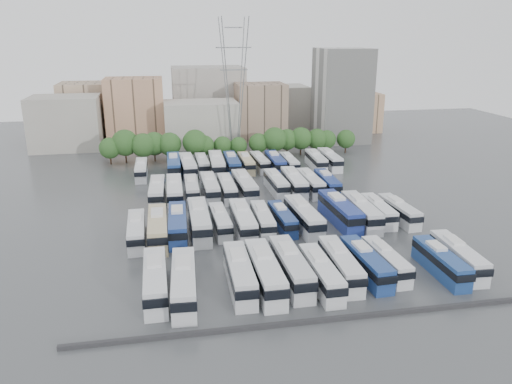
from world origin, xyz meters
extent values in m
plane|color=#424447|center=(0.00, 0.00, 0.00)|extent=(220.00, 220.00, 0.00)
cube|color=#2D2D30|center=(0.00, -33.00, 0.25)|extent=(56.00, 0.50, 0.50)
cylinder|color=black|center=(-29.24, 42.02, 1.05)|extent=(0.36, 0.36, 2.11)
sphere|color=#234C1E|center=(-29.24, 42.02, 3.91)|extent=(5.06, 5.06, 5.06)
cylinder|color=black|center=(-25.70, 42.75, 1.32)|extent=(0.36, 0.36, 2.65)
sphere|color=#234C1E|center=(-25.70, 42.75, 4.92)|extent=(6.35, 6.35, 6.35)
cylinder|color=black|center=(-21.40, 41.25, 1.20)|extent=(0.36, 0.36, 2.40)
sphere|color=#234C1E|center=(-21.40, 41.25, 4.45)|extent=(5.75, 5.75, 5.75)
cylinder|color=black|center=(-18.83, 42.83, 1.18)|extent=(0.36, 0.36, 2.37)
sphere|color=#234C1E|center=(-18.83, 42.83, 4.40)|extent=(5.68, 5.68, 5.68)
cylinder|color=black|center=(-15.11, 41.82, 1.17)|extent=(0.36, 0.36, 2.35)
sphere|color=#234C1E|center=(-15.11, 41.82, 4.36)|extent=(5.64, 5.64, 5.64)
cylinder|color=black|center=(-9.04, 41.32, 1.27)|extent=(0.36, 0.36, 2.54)
sphere|color=#234C1E|center=(-9.04, 41.32, 4.72)|extent=(6.10, 6.10, 6.10)
cylinder|color=black|center=(-6.80, 41.60, 1.02)|extent=(0.36, 0.36, 2.04)
sphere|color=#234C1E|center=(-6.80, 41.60, 3.78)|extent=(4.89, 4.89, 4.89)
cylinder|color=black|center=(-2.24, 42.19, 0.93)|extent=(0.36, 0.36, 1.86)
sphere|color=#234C1E|center=(-2.24, 42.19, 3.46)|extent=(4.47, 4.47, 4.47)
cylinder|color=black|center=(1.72, 41.90, 0.89)|extent=(0.36, 0.36, 1.78)
sphere|color=#234C1E|center=(1.72, 41.90, 3.31)|extent=(4.27, 4.27, 4.27)
cylinder|color=black|center=(6.76, 41.74, 1.02)|extent=(0.36, 0.36, 2.03)
sphere|color=#234C1E|center=(6.76, 41.74, 3.78)|extent=(4.88, 4.88, 4.88)
cylinder|color=black|center=(10.77, 41.17, 1.26)|extent=(0.36, 0.36, 2.52)
sphere|color=#234C1E|center=(10.77, 41.17, 4.67)|extent=(6.04, 6.04, 6.04)
cylinder|color=black|center=(14.39, 42.82, 1.11)|extent=(0.36, 0.36, 2.23)
sphere|color=#234C1E|center=(14.39, 42.82, 4.14)|extent=(5.35, 5.35, 5.35)
cylinder|color=black|center=(17.94, 42.52, 1.18)|extent=(0.36, 0.36, 2.36)
sphere|color=#234C1E|center=(17.94, 42.52, 4.38)|extent=(5.66, 5.66, 5.66)
cylinder|color=black|center=(22.19, 42.59, 1.09)|extent=(0.36, 0.36, 2.18)
sphere|color=#234C1E|center=(22.19, 42.59, 4.05)|extent=(5.24, 5.24, 5.24)
cylinder|color=black|center=(24.93, 42.84, 1.01)|extent=(0.36, 0.36, 2.03)
sphere|color=#234C1E|center=(24.93, 42.84, 3.76)|extent=(4.86, 4.86, 4.86)
cylinder|color=black|center=(30.12, 42.75, 1.00)|extent=(0.36, 0.36, 2.00)
sphere|color=#234C1E|center=(30.12, 42.75, 3.72)|extent=(4.80, 4.80, 4.80)
cube|color=#9E998E|center=(-42.00, 62.00, 7.00)|extent=(18.00, 14.00, 14.00)
cube|color=tan|center=(-24.00, 68.00, 9.00)|extent=(16.00, 12.00, 18.00)
cube|color=#ADA89E|center=(-6.00, 60.00, 6.00)|extent=(20.00, 14.00, 12.00)
cube|color=gray|center=(12.00, 66.00, 8.00)|extent=(14.00, 12.00, 16.00)
cube|color=gray|center=(-2.00, 80.00, 10.00)|extent=(22.00, 16.00, 20.00)
cube|color=tan|center=(-38.00, 78.00, 8.00)|extent=(16.00, 14.00, 16.00)
cube|color=#A39E93|center=(20.00, 78.00, 7.00)|extent=(18.00, 14.00, 14.00)
cube|color=tan|center=(44.00, 72.00, 6.00)|extent=(14.00, 12.00, 12.00)
cube|color=gray|center=(-14.00, 74.00, 5.00)|extent=(12.00, 10.00, 10.00)
cube|color=silver|center=(34.00, 58.00, 13.00)|extent=(14.00, 14.00, 26.00)
cylinder|color=slate|center=(0.00, 48.00, 17.00)|extent=(2.90, 2.91, 33.83)
cylinder|color=slate|center=(0.00, 52.00, 17.00)|extent=(2.90, 2.91, 33.83)
cylinder|color=slate|center=(4.00, 48.00, 17.00)|extent=(2.90, 2.91, 33.83)
cylinder|color=slate|center=(4.00, 52.00, 17.00)|extent=(2.90, 2.91, 33.83)
cube|color=slate|center=(2.00, 50.00, 31.28)|extent=(4.50, 0.30, 0.30)
cube|color=slate|center=(2.00, 50.00, 26.52)|extent=(9.00, 0.30, 0.30)
cube|color=slate|center=(2.00, 50.00, 21.08)|extent=(7.00, 0.30, 0.30)
cube|color=silver|center=(-18.35, -23.59, 1.77)|extent=(2.82, 12.51, 3.54)
cube|color=black|center=(-18.35, -23.75, 2.44)|extent=(2.95, 12.70, 1.04)
cube|color=silver|center=(-18.37, -22.03, 3.76)|extent=(1.81, 3.35, 0.46)
cube|color=silver|center=(-15.02, -24.88, 1.83)|extent=(3.35, 13.02, 3.66)
cube|color=black|center=(-15.03, -25.04, 2.53)|extent=(3.48, 13.22, 1.08)
cube|color=silver|center=(-14.95, -23.27, 3.89)|extent=(1.99, 3.52, 0.47)
cube|color=silver|center=(-8.16, -23.66, 1.77)|extent=(2.89, 12.57, 3.55)
cube|color=black|center=(-8.16, -23.82, 2.45)|extent=(3.01, 12.76, 1.04)
cube|color=silver|center=(-8.13, -22.09, 3.78)|extent=(1.83, 3.37, 0.46)
cube|color=silver|center=(-5.07, -24.08, 1.86)|extent=(2.85, 13.16, 3.73)
cube|color=black|center=(-5.07, -24.24, 2.57)|extent=(2.98, 13.36, 1.10)
cube|color=silver|center=(-5.08, -22.43, 3.97)|extent=(1.88, 3.51, 0.48)
cube|color=silver|center=(-1.54, -23.21, 1.83)|extent=(2.91, 12.95, 3.66)
cube|color=black|center=(-1.54, -23.37, 2.53)|extent=(3.05, 13.14, 1.08)
cube|color=silver|center=(-1.56, -21.59, 3.90)|extent=(1.87, 3.47, 0.47)
cube|color=silver|center=(1.78, -25.17, 1.65)|extent=(2.57, 11.68, 3.31)
cube|color=black|center=(1.78, -25.32, 2.28)|extent=(2.68, 11.86, 0.97)
cube|color=silver|center=(1.77, -23.71, 3.52)|extent=(1.68, 3.12, 0.43)
cube|color=silver|center=(4.94, -23.40, 1.70)|extent=(2.88, 12.04, 3.39)
cube|color=black|center=(4.93, -23.55, 2.34)|extent=(3.01, 12.22, 1.00)
cube|color=silver|center=(4.98, -21.90, 3.61)|extent=(1.79, 3.24, 0.44)
cube|color=navy|center=(8.37, -23.46, 1.64)|extent=(2.99, 11.71, 3.29)
cube|color=black|center=(8.37, -23.61, 2.27)|extent=(3.12, 11.89, 0.97)
cube|color=silver|center=(8.30, -22.01, 3.50)|extent=(1.78, 3.17, 0.43)
cube|color=silver|center=(11.36, -23.01, 1.50)|extent=(2.66, 10.69, 3.01)
cube|color=black|center=(11.37, -23.15, 2.08)|extent=(2.77, 10.85, 0.88)
cube|color=silver|center=(11.31, -21.69, 3.20)|extent=(1.61, 2.89, 0.39)
cube|color=navy|center=(18.15, -24.83, 1.58)|extent=(2.45, 11.20, 3.17)
cube|color=black|center=(18.15, -24.97, 2.19)|extent=(2.56, 11.37, 0.93)
cube|color=silver|center=(18.16, -23.43, 3.37)|extent=(1.60, 2.99, 0.41)
cube|color=silver|center=(21.22, -23.87, 1.64)|extent=(3.04, 11.69, 3.28)
cube|color=black|center=(21.21, -24.02, 2.27)|extent=(3.17, 11.87, 0.97)
cube|color=silver|center=(21.29, -22.43, 3.49)|extent=(1.80, 3.17, 0.42)
cube|color=silver|center=(-21.23, -6.79, 1.63)|extent=(2.74, 11.55, 3.25)
cube|color=black|center=(-21.23, -6.94, 2.25)|extent=(2.86, 11.72, 0.96)
cube|color=silver|center=(-21.27, -5.36, 3.47)|extent=(1.71, 3.10, 0.42)
cube|color=#C4B386|center=(-18.07, -6.75, 1.83)|extent=(2.76, 12.93, 3.66)
cube|color=black|center=(-18.07, -6.91, 2.53)|extent=(2.89, 13.12, 1.08)
cube|color=silver|center=(-18.07, -5.13, 3.90)|extent=(1.83, 3.45, 0.47)
cube|color=navy|center=(-15.05, -5.57, 1.78)|extent=(3.08, 12.66, 3.56)
cube|color=black|center=(-15.05, -5.73, 2.46)|extent=(3.21, 12.85, 1.05)
cube|color=silver|center=(-15.00, -4.00, 3.79)|extent=(1.89, 3.41, 0.46)
cube|color=silver|center=(-11.66, -4.99, 1.90)|extent=(2.91, 13.39, 3.79)
cube|color=black|center=(-11.66, -5.16, 2.62)|extent=(3.04, 13.59, 1.11)
cube|color=silver|center=(-11.65, -3.32, 4.04)|extent=(1.91, 3.58, 0.49)
cube|color=silver|center=(-8.35, -4.91, 1.53)|extent=(2.62, 10.85, 3.05)
cube|color=black|center=(-8.35, -5.05, 2.11)|extent=(2.73, 11.01, 0.90)
cube|color=silver|center=(-8.40, -3.57, 3.25)|extent=(1.62, 2.92, 0.40)
cube|color=silver|center=(-4.92, -6.00, 1.78)|extent=(2.68, 12.56, 3.56)
cube|color=black|center=(-4.92, -6.15, 2.46)|extent=(2.80, 12.75, 1.05)
cube|color=silver|center=(-4.92, -4.42, 3.79)|extent=(1.78, 3.35, 0.46)
cube|color=silver|center=(-1.64, -5.50, 1.56)|extent=(2.62, 11.09, 3.13)
cube|color=black|center=(-1.64, -5.64, 2.16)|extent=(2.74, 11.26, 0.92)
cube|color=silver|center=(-1.60, -4.13, 3.33)|extent=(1.64, 2.98, 0.40)
cube|color=navy|center=(1.63, -5.38, 1.50)|extent=(2.68, 10.68, 3.00)
cube|color=black|center=(1.63, -5.51, 2.07)|extent=(2.80, 10.84, 0.88)
cube|color=silver|center=(1.57, -4.06, 3.20)|extent=(1.62, 2.88, 0.39)
cube|color=silver|center=(4.93, -6.17, 1.84)|extent=(3.33, 13.11, 3.68)
cube|color=black|center=(4.94, -6.33, 2.55)|extent=(3.47, 13.31, 1.08)
cube|color=silver|center=(4.86, -4.55, 3.92)|extent=(1.99, 3.54, 0.48)
cube|color=navy|center=(11.47, -4.90, 1.90)|extent=(3.34, 13.53, 3.81)
cube|color=black|center=(11.48, -5.07, 2.63)|extent=(3.48, 13.74, 1.12)
cube|color=silver|center=(11.41, -3.22, 4.05)|extent=(2.03, 3.65, 0.49)
cube|color=silver|center=(14.90, -5.63, 1.82)|extent=(3.03, 12.89, 3.64)
cube|color=black|center=(14.90, -5.79, 2.51)|extent=(3.16, 13.09, 1.07)
cube|color=silver|center=(14.94, -4.02, 3.87)|extent=(1.90, 3.46, 0.47)
cube|color=white|center=(18.28, -4.87, 1.55)|extent=(2.56, 10.97, 3.09)
cube|color=black|center=(18.28, -5.00, 2.14)|extent=(2.67, 11.14, 0.91)
cube|color=silver|center=(18.31, -3.50, 3.29)|extent=(1.61, 2.95, 0.40)
cube|color=silver|center=(21.57, -5.75, 1.56)|extent=(2.86, 11.11, 3.12)
cube|color=black|center=(21.58, -5.88, 2.16)|extent=(2.98, 11.28, 0.92)
cube|color=silver|center=(21.50, -4.37, 3.32)|extent=(1.70, 3.01, 0.40)
cube|color=silver|center=(-18.20, 11.86, 1.75)|extent=(3.01, 12.41, 3.50)
cube|color=black|center=(-18.21, 11.70, 2.42)|extent=(3.14, 12.60, 1.03)
cube|color=silver|center=(-18.15, 13.40, 3.72)|extent=(1.85, 3.34, 0.45)
cube|color=silver|center=(-15.01, 11.28, 1.82)|extent=(2.87, 12.85, 3.63)
cube|color=black|center=(-15.01, 11.12, 2.51)|extent=(3.00, 13.04, 1.07)
cube|color=silver|center=(-14.99, 12.88, 3.87)|extent=(1.86, 3.44, 0.47)
cube|color=silver|center=(-11.75, 12.97, 1.58)|extent=(2.53, 11.18, 3.16)
cube|color=black|center=(-11.75, 12.83, 2.18)|extent=(2.65, 11.34, 0.93)
cube|color=silver|center=(-11.73, 14.36, 3.36)|extent=(1.62, 2.99, 0.41)
cube|color=silver|center=(-8.28, 12.59, 1.73)|extent=(2.72, 12.25, 3.46)
cube|color=black|center=(-8.28, 12.43, 2.39)|extent=(2.84, 12.44, 1.02)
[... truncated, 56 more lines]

